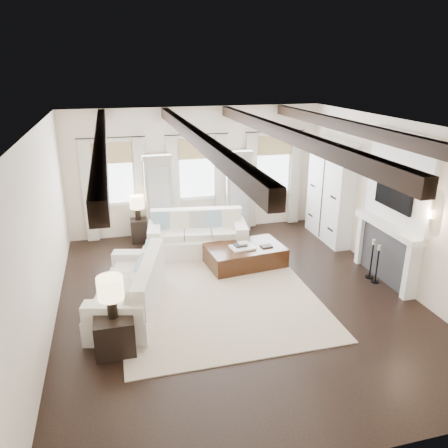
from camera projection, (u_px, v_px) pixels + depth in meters
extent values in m
plane|color=black|center=(237.00, 298.00, 8.26)|extent=(7.50, 7.50, 0.00)
cube|color=#F9E7D0|center=(197.00, 171.00, 11.12)|extent=(6.50, 0.04, 3.20)
cube|color=#F9E7D0|center=(344.00, 340.00, 4.30)|extent=(6.50, 0.04, 3.20)
cube|color=#F9E7D0|center=(42.00, 235.00, 6.94)|extent=(0.04, 7.50, 3.20)
cube|color=#F9E7D0|center=(398.00, 204.00, 8.48)|extent=(0.04, 7.50, 3.20)
cube|color=white|center=(239.00, 126.00, 7.16)|extent=(6.50, 7.50, 0.04)
cube|color=black|center=(101.00, 139.00, 6.68)|extent=(0.16, 7.40, 0.22)
cube|color=black|center=(194.00, 136.00, 7.02)|extent=(0.16, 7.40, 0.22)
cube|color=black|center=(281.00, 132.00, 7.38)|extent=(0.16, 7.40, 0.22)
cube|color=black|center=(358.00, 129.00, 7.72)|extent=(0.16, 7.40, 0.22)
cube|color=white|center=(114.00, 174.00, 10.59)|extent=(0.90, 0.03, 1.45)
cube|color=tan|center=(112.00, 153.00, 10.35)|extent=(0.94, 0.04, 0.50)
cube|color=beige|center=(89.00, 192.00, 10.48)|extent=(0.28, 0.08, 2.50)
cube|color=beige|center=(141.00, 189.00, 10.77)|extent=(0.28, 0.08, 2.50)
cylinder|color=black|center=(111.00, 138.00, 10.18)|extent=(1.60, 0.02, 0.02)
cube|color=white|center=(197.00, 169.00, 11.07)|extent=(0.90, 0.03, 1.45)
cube|color=tan|center=(197.00, 149.00, 10.83)|extent=(0.94, 0.04, 0.50)
cube|color=beige|center=(174.00, 186.00, 10.96)|extent=(0.28, 0.08, 2.50)
cube|color=beige|center=(221.00, 183.00, 11.26)|extent=(0.28, 0.08, 2.50)
cylinder|color=black|center=(197.00, 134.00, 10.66)|extent=(1.60, 0.02, 0.02)
cube|color=white|center=(273.00, 165.00, 11.56)|extent=(0.90, 0.03, 1.45)
cube|color=tan|center=(274.00, 145.00, 11.32)|extent=(0.94, 0.04, 0.50)
cube|color=beige|center=(251.00, 181.00, 11.45)|extent=(0.28, 0.08, 2.50)
cube|color=beige|center=(295.00, 178.00, 11.74)|extent=(0.28, 0.08, 2.50)
cylinder|color=black|center=(275.00, 131.00, 11.15)|extent=(1.60, 0.02, 0.02)
cube|color=#AFA59B|center=(158.00, 199.00, 10.88)|extent=(0.64, 0.38, 2.00)
cube|color=#B2B7BA|center=(159.00, 195.00, 10.65)|extent=(0.48, 0.02, 1.40)
cube|color=#AFA59B|center=(156.00, 157.00, 10.52)|extent=(0.70, 0.42, 0.12)
cube|color=#AFA59B|center=(237.00, 193.00, 11.36)|extent=(0.64, 0.38, 2.00)
cube|color=#B2B7BA|center=(239.00, 190.00, 11.13)|extent=(0.48, 0.02, 1.40)
cube|color=#AFA59B|center=(238.00, 153.00, 11.00)|extent=(0.70, 0.42, 0.12)
cube|color=#2D2D30|center=(387.00, 254.00, 8.82)|extent=(0.18, 1.50, 1.10)
cube|color=black|center=(385.00, 261.00, 8.86)|extent=(0.10, 0.90, 0.70)
cube|color=white|center=(411.00, 272.00, 8.06)|extent=(0.26, 0.14, 1.10)
cube|color=white|center=(363.00, 240.00, 9.55)|extent=(0.26, 0.14, 1.10)
cube|color=white|center=(388.00, 226.00, 8.59)|extent=(0.32, 1.90, 0.12)
cube|color=white|center=(399.00, 179.00, 8.29)|extent=(0.10, 1.90, 1.80)
cube|color=black|center=(394.00, 192.00, 8.36)|extent=(0.07, 1.10, 0.64)
cylinder|color=#FFD899|center=(432.00, 214.00, 7.45)|extent=(0.10, 0.10, 0.14)
cube|color=silver|center=(330.00, 191.00, 10.68)|extent=(0.40, 1.70, 2.50)
cube|color=black|center=(322.00, 191.00, 10.63)|extent=(0.01, 0.02, 2.40)
cube|color=beige|center=(215.00, 291.00, 8.49)|extent=(3.63, 4.43, 0.02)
cube|color=white|center=(198.00, 244.00, 10.17)|extent=(2.37, 1.33, 0.43)
cube|color=white|center=(197.00, 219.00, 10.37)|extent=(2.15, 0.54, 0.54)
cube|color=white|center=(154.00, 232.00, 9.95)|extent=(0.41, 0.99, 0.28)
cube|color=white|center=(240.00, 228.00, 10.15)|extent=(0.41, 0.99, 0.28)
cube|color=white|center=(171.00, 235.00, 9.96)|extent=(0.69, 0.72, 0.15)
cube|color=white|center=(198.00, 233.00, 10.02)|extent=(0.69, 0.72, 0.15)
cube|color=white|center=(225.00, 232.00, 10.09)|extent=(0.69, 0.72, 0.15)
cube|color=#749AAF|center=(162.00, 222.00, 10.11)|extent=(0.48, 0.30, 0.47)
cube|color=silver|center=(180.00, 221.00, 10.15)|extent=(0.48, 0.30, 0.47)
cube|color=beige|center=(197.00, 220.00, 10.19)|extent=(0.48, 0.30, 0.47)
cube|color=#749AAF|center=(214.00, 220.00, 10.23)|extent=(0.48, 0.30, 0.47)
cube|color=silver|center=(231.00, 219.00, 10.27)|extent=(0.48, 0.30, 0.47)
cube|color=white|center=(129.00, 300.00, 7.78)|extent=(1.55, 2.43, 0.43)
cube|color=white|center=(149.00, 275.00, 7.61)|extent=(0.77, 2.13, 0.54)
cube|color=white|center=(138.00, 258.00, 8.58)|extent=(1.00, 0.51, 0.28)
cube|color=white|center=(114.00, 312.00, 6.73)|extent=(1.00, 0.51, 0.28)
cube|color=white|center=(131.00, 269.00, 8.26)|extent=(0.77, 0.74, 0.15)
cube|color=white|center=(124.00, 285.00, 7.68)|extent=(0.77, 0.74, 0.15)
cube|color=white|center=(116.00, 303.00, 7.09)|extent=(0.77, 0.74, 0.15)
cube|color=#749AAF|center=(146.00, 255.00, 8.36)|extent=(0.34, 0.49, 0.47)
cube|color=silver|center=(143.00, 262.00, 8.05)|extent=(0.34, 0.49, 0.47)
cube|color=beige|center=(140.00, 270.00, 7.75)|extent=(0.34, 0.49, 0.47)
cube|color=#749AAF|center=(137.00, 278.00, 7.45)|extent=(0.34, 0.49, 0.47)
cube|color=silver|center=(133.00, 287.00, 7.15)|extent=(0.34, 0.49, 0.47)
cube|color=beige|center=(129.00, 297.00, 6.85)|extent=(0.34, 0.49, 0.47)
cube|color=black|center=(245.00, 256.00, 9.57)|extent=(1.74, 1.20, 0.43)
cube|color=white|center=(242.00, 247.00, 9.39)|extent=(0.54, 0.43, 0.04)
cube|color=#262628|center=(240.00, 245.00, 9.41)|extent=(0.28, 0.23, 0.04)
cube|color=beige|center=(243.00, 243.00, 9.43)|extent=(0.24, 0.19, 0.03)
cube|color=#262628|center=(266.00, 246.00, 9.47)|extent=(0.26, 0.21, 0.03)
cube|color=black|center=(115.00, 334.00, 6.65)|extent=(0.59, 0.59, 0.59)
cylinder|color=black|center=(112.00, 308.00, 6.49)|extent=(0.15, 0.15, 0.32)
cylinder|color=#F9D89E|center=(110.00, 288.00, 6.37)|extent=(0.39, 0.39, 0.34)
cube|color=black|center=(139.00, 230.00, 10.81)|extent=(0.39, 0.39, 0.58)
cylinder|color=black|center=(138.00, 214.00, 10.66)|extent=(0.14, 0.14, 0.29)
cylinder|color=#F9D89E|center=(137.00, 202.00, 10.55)|extent=(0.35, 0.35, 0.31)
cylinder|color=black|center=(375.00, 281.00, 8.86)|extent=(0.16, 0.16, 0.02)
cylinder|color=black|center=(377.00, 266.00, 8.74)|extent=(0.03, 0.03, 0.72)
cylinder|color=beige|center=(379.00, 248.00, 8.60)|extent=(0.06, 0.06, 0.10)
cylinder|color=black|center=(369.00, 277.00, 9.05)|extent=(0.17, 0.17, 0.02)
cylinder|color=black|center=(371.00, 261.00, 8.92)|extent=(0.03, 0.03, 0.75)
cylinder|color=beige|center=(374.00, 242.00, 8.78)|extent=(0.06, 0.06, 0.11)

